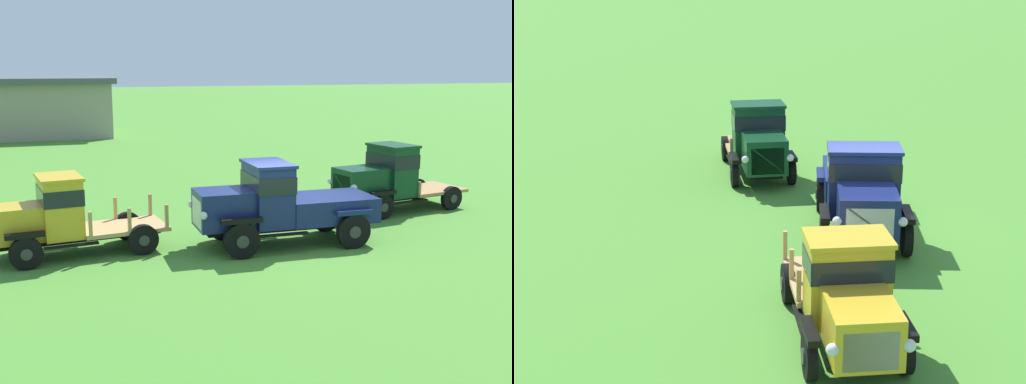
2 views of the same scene
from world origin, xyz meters
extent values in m
plane|color=#47842D|center=(0.00, 0.00, 0.00)|extent=(240.00, 240.00, 0.00)
cylinder|color=black|center=(-6.22, 0.03, 0.38)|extent=(0.78, 0.27, 0.76)
cylinder|color=#2D2D2D|center=(-6.21, -0.08, 0.38)|extent=(0.27, 0.06, 0.27)
cylinder|color=black|center=(-6.42, 1.54, 0.38)|extent=(0.78, 0.27, 0.76)
cylinder|color=#2D2D2D|center=(-6.44, 1.64, 0.38)|extent=(0.27, 0.06, 0.27)
cylinder|color=black|center=(-3.48, 0.39, 0.38)|extent=(0.78, 0.27, 0.76)
cylinder|color=#2D2D2D|center=(-3.47, 0.29, 0.38)|extent=(0.27, 0.06, 0.27)
cylinder|color=black|center=(-3.68, 1.90, 0.38)|extent=(0.78, 0.27, 0.76)
cylinder|color=#2D2D2D|center=(-3.69, 2.00, 0.38)|extent=(0.27, 0.06, 0.27)
cube|color=black|center=(-5.03, 0.95, 0.46)|extent=(4.13, 1.36, 0.12)
cube|color=gold|center=(-6.53, 0.76, 0.94)|extent=(1.51, 1.24, 0.84)
cube|color=black|center=(-6.22, 0.03, 0.81)|extent=(0.90, 0.31, 0.12)
cube|color=black|center=(-6.42, 1.54, 0.81)|extent=(0.90, 0.31, 0.12)
cube|color=gold|center=(-5.39, 0.91, 1.23)|extent=(1.08, 1.45, 1.42)
cube|color=black|center=(-5.39, 0.91, 1.55)|extent=(1.12, 1.49, 0.40)
cube|color=gold|center=(-5.39, 0.91, 1.98)|extent=(1.18, 1.53, 0.08)
cube|color=black|center=(-5.20, 0.18, 0.44)|extent=(1.28, 0.31, 0.05)
cube|color=black|center=(-5.40, 1.66, 0.44)|extent=(1.28, 0.31, 0.05)
cube|color=tan|center=(-3.89, 1.10, 0.57)|extent=(2.29, 1.79, 0.10)
cube|color=tan|center=(-4.74, 0.26, 0.91)|extent=(0.09, 0.09, 0.59)
cube|color=tan|center=(-4.93, 1.70, 0.91)|extent=(0.09, 0.09, 0.59)
cube|color=tan|center=(-3.80, 0.38, 0.91)|extent=(0.09, 0.09, 0.59)
cube|color=tan|center=(-3.99, 1.82, 0.91)|extent=(0.09, 0.09, 0.59)
cube|color=tan|center=(-2.86, 0.51, 0.91)|extent=(0.09, 0.09, 0.59)
cube|color=tan|center=(-3.05, 1.95, 0.91)|extent=(0.09, 0.09, 0.59)
cylinder|color=black|center=(-1.25, -0.71, 0.45)|extent=(0.90, 0.20, 0.90)
cylinder|color=#2D2D2D|center=(-1.25, -0.82, 0.45)|extent=(0.32, 0.03, 0.32)
cylinder|color=black|center=(-1.24, 1.10, 0.45)|extent=(0.90, 0.20, 0.90)
cylinder|color=#2D2D2D|center=(-1.23, 1.21, 0.45)|extent=(0.32, 0.03, 0.32)
cylinder|color=black|center=(1.74, -0.74, 0.45)|extent=(0.90, 0.20, 0.90)
cylinder|color=#2D2D2D|center=(1.74, -0.85, 0.45)|extent=(0.32, 0.03, 0.32)
cylinder|color=black|center=(1.76, 1.07, 0.45)|extent=(0.90, 0.20, 0.90)
cylinder|color=#2D2D2D|center=(1.76, 1.18, 0.45)|extent=(0.32, 0.03, 0.32)
cube|color=black|center=(0.21, 0.18, 0.53)|extent=(4.36, 1.04, 0.12)
cube|color=#141E51|center=(-1.46, 0.19, 1.07)|extent=(1.41, 1.28, 0.95)
cube|color=silver|center=(-2.13, 0.20, 1.02)|extent=(0.07, 1.00, 0.71)
sphere|color=silver|center=(-2.14, -0.48, 1.09)|extent=(0.20, 0.20, 0.20)
sphere|color=silver|center=(-2.13, 0.88, 1.09)|extent=(0.20, 0.20, 0.20)
cube|color=black|center=(-1.25, -0.71, 0.95)|extent=(1.04, 0.21, 0.12)
cube|color=black|center=(-1.24, 1.10, 0.95)|extent=(1.04, 0.21, 0.12)
cube|color=#141E51|center=(-0.27, 0.18, 1.36)|extent=(0.98, 1.60, 1.54)
cube|color=black|center=(-0.27, 0.18, 1.71)|extent=(1.02, 1.64, 0.43)
cube|color=#141E51|center=(-0.27, 0.18, 2.17)|extent=(1.07, 1.68, 0.08)
cube|color=black|center=(-0.19, -0.70, 0.51)|extent=(1.35, 0.15, 0.05)
cube|color=black|center=(-0.17, 1.07, 0.51)|extent=(1.35, 0.15, 0.05)
cube|color=#141E51|center=(1.39, 0.17, 0.92)|extent=(2.39, 1.69, 0.64)
cube|color=black|center=(1.39, 0.17, 1.21)|extent=(2.01, 1.43, 0.06)
cube|color=#141E51|center=(1.74, -0.74, 0.95)|extent=(0.99, 0.21, 0.12)
cube|color=#141E51|center=(1.76, 1.07, 0.95)|extent=(0.99, 0.21, 0.12)
cylinder|color=black|center=(4.00, 1.81, 0.39)|extent=(0.79, 0.31, 0.77)
cylinder|color=#2D2D2D|center=(4.02, 1.71, 0.39)|extent=(0.27, 0.08, 0.27)
cylinder|color=black|center=(3.72, 3.42, 0.39)|extent=(0.79, 0.31, 0.77)
cylinder|color=#2D2D2D|center=(3.70, 3.52, 0.39)|extent=(0.27, 0.08, 0.27)
cylinder|color=black|center=(6.80, 2.30, 0.39)|extent=(0.79, 0.31, 0.77)
cylinder|color=#2D2D2D|center=(6.81, 2.20, 0.39)|extent=(0.27, 0.08, 0.27)
cylinder|color=black|center=(6.52, 3.90, 0.39)|extent=(0.79, 0.31, 0.77)
cylinder|color=#2D2D2D|center=(6.50, 4.01, 0.39)|extent=(0.27, 0.08, 0.27)
cube|color=black|center=(5.14, 2.84, 0.47)|extent=(4.26, 1.60, 0.12)
cube|color=#0F381E|center=(3.64, 2.58, 1.01)|extent=(1.66, 1.38, 0.97)
cube|color=silver|center=(2.94, 2.45, 0.96)|extent=(0.21, 0.89, 0.73)
sphere|color=silver|center=(3.04, 1.85, 1.04)|extent=(0.20, 0.20, 0.20)
sphere|color=silver|center=(2.83, 3.05, 1.04)|extent=(0.20, 0.20, 0.20)
cube|color=black|center=(4.00, 1.81, 0.82)|extent=(0.91, 0.35, 0.12)
cube|color=black|center=(3.72, 3.42, 0.82)|extent=(0.91, 0.35, 0.12)
cube|color=#0F381E|center=(4.85, 2.79, 1.31)|extent=(1.20, 1.58, 1.56)
cube|color=black|center=(4.85, 2.79, 1.66)|extent=(1.24, 1.62, 0.44)
cube|color=#0F381E|center=(4.85, 2.79, 2.13)|extent=(1.30, 1.66, 0.08)
cube|color=black|center=(5.08, 2.01, 0.45)|extent=(1.36, 0.37, 0.05)
cube|color=black|center=(4.80, 3.59, 0.45)|extent=(1.36, 0.37, 0.05)
cube|color=#9E7547|center=(6.35, 3.05, 0.58)|extent=(2.34, 2.00, 0.10)
cube|color=#9E7547|center=(5.36, 2.88, 0.81)|extent=(0.34, 1.54, 0.44)
camera|label=1|loc=(-5.61, -15.10, 4.67)|focal=45.00mm
camera|label=2|loc=(-17.40, 1.89, 6.61)|focal=55.00mm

